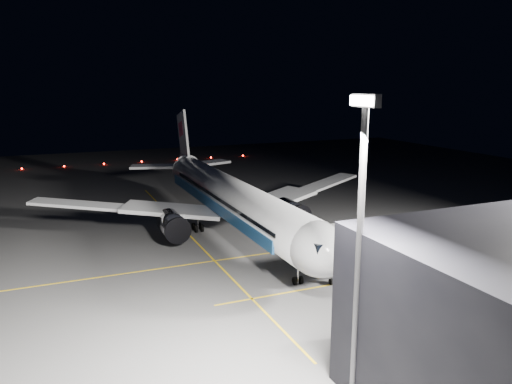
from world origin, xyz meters
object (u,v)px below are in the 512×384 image
object	(u,v)px
baggage_tug	(281,211)
safety_cone_a	(251,224)
airliner	(229,197)
floodlight_mast_south	(360,228)
safety_cone_b	(257,228)
safety_cone_c	(255,221)
service_truck	(359,337)
jet_bridge	(441,229)

from	to	relation	value
baggage_tug	safety_cone_a	world-z (taller)	baggage_tug
airliner	floodlight_mast_south	bearing A→B (deg)	-8.33
safety_cone_b	safety_cone_c	size ratio (longest dim) A/B	0.94
baggage_tug	safety_cone_c	distance (m)	6.56
service_truck	safety_cone_a	distance (m)	37.73
jet_bridge	baggage_tug	world-z (taller)	jet_bridge
jet_bridge	safety_cone_b	bearing A→B (deg)	-147.66
jet_bridge	service_truck	world-z (taller)	jet_bridge
safety_cone_a	safety_cone_c	distance (m)	1.58
baggage_tug	safety_cone_c	size ratio (longest dim) A/B	3.77
airliner	baggage_tug	distance (m)	13.03
jet_bridge	floodlight_mast_south	world-z (taller)	floodlight_mast_south
airliner	baggage_tug	bearing A→B (deg)	116.48
jet_bridge	baggage_tug	distance (m)	29.66
service_truck	baggage_tug	distance (m)	43.29
jet_bridge	safety_cone_c	bearing A→B (deg)	-153.20
airliner	safety_cone_b	distance (m)	6.37
floodlight_mast_south	safety_cone_b	distance (m)	43.15
safety_cone_b	safety_cone_c	xyz separation A→B (m)	(-3.35, 1.15, 0.02)
jet_bridge	floodlight_mast_south	bearing A→B (deg)	-53.21
safety_cone_a	safety_cone_c	xyz separation A→B (m)	(-1.07, 1.15, -0.01)
airliner	safety_cone_b	xyz separation A→B (m)	(0.88, 4.00, -4.88)
airliner	floodlight_mast_south	world-z (taller)	floodlight_mast_south
airliner	service_truck	bearing A→B (deg)	-3.04
safety_cone_a	airliner	bearing A→B (deg)	-70.80
floodlight_mast_south	safety_cone_c	world-z (taller)	floodlight_mast_south
safety_cone_c	baggage_tug	bearing A→B (deg)	117.27
airliner	safety_cone_a	size ratio (longest dim) A/B	99.04
airliner	safety_cone_c	world-z (taller)	airliner
baggage_tug	service_truck	bearing A→B (deg)	-22.27
baggage_tug	safety_cone_a	size ratio (longest dim) A/B	3.71
baggage_tug	floodlight_mast_south	bearing A→B (deg)	-25.02
floodlight_mast_south	safety_cone_a	world-z (taller)	floodlight_mast_south
baggage_tug	safety_cone_a	xyz separation A→B (m)	(4.07, -6.97, -0.42)
service_truck	safety_cone_a	bearing A→B (deg)	158.58
safety_cone_a	safety_cone_b	distance (m)	2.27
airliner	baggage_tug	xyz separation A→B (m)	(-5.46, 10.97, -4.44)
floodlight_mast_south	safety_cone_b	world-z (taller)	floodlight_mast_south
airliner	floodlight_mast_south	size ratio (longest dim) A/B	2.97
floodlight_mast_south	safety_cone_b	xyz separation A→B (m)	(-40.20, 10.01, -12.08)
jet_bridge	service_truck	size ratio (longest dim) A/B	6.77
floodlight_mast_south	baggage_tug	world-z (taller)	floodlight_mast_south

